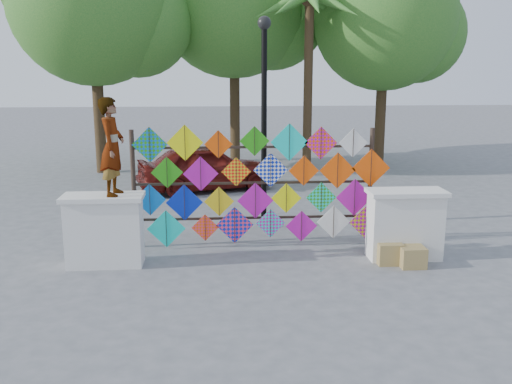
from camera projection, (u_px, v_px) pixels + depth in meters
ground at (257, 258)px, 10.54m from camera, size 80.00×80.00×0.00m
parapet_left at (104, 230)px, 10.01m from camera, size 1.40×0.65×1.28m
parapet_right at (405, 224)px, 10.39m from camera, size 1.40×0.65×1.28m
kite_rack at (260, 186)px, 10.99m from camera, size 5.00×0.24×2.41m
tree_west at (96, 3)px, 17.85m from camera, size 5.85×5.20×8.01m
tree_east at (387, 19)px, 19.09m from camera, size 5.40×4.80×7.42m
palm_tree at (309, 16)px, 17.40m from camera, size 3.62×3.62×5.83m
vendor_woman at (112, 147)px, 9.71m from camera, size 0.46×0.65×1.68m
sedan at (206, 167)px, 16.12m from camera, size 4.12×2.58×1.31m
lamppost at (264, 104)px, 11.92m from camera, size 0.28×0.28×4.46m
cardboard_box_near at (389, 253)px, 10.20m from camera, size 0.44×0.39×0.39m
cardboard_box_far at (412, 257)px, 10.04m from camera, size 0.43×0.40×0.37m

